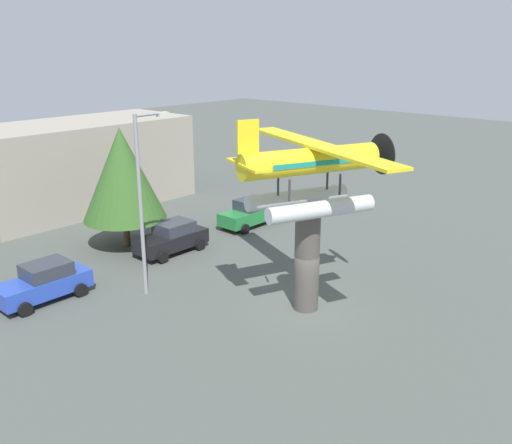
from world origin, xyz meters
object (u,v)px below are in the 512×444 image
Objects in this scene: car_mid_blue at (44,282)px; floatplane_monument at (312,172)px; tree_east at (122,174)px; display_pedestal at (307,261)px; storefront_building at (81,165)px; streetlight_primary at (143,194)px; car_distant_green at (250,213)px; car_far_black at (172,238)px.

floatplane_monument is at bearing 128.47° from car_mid_blue.
display_pedestal is at bearing -87.29° from tree_east.
car_mid_blue is 16.07m from storefront_building.
streetlight_primary is 1.22× the size of tree_east.
car_distant_green is at bearing 54.74° from display_pedestal.
car_far_black is at bearing 87.00° from display_pedestal.
streetlight_primary is (-3.79, 6.58, -1.35)m from floatplane_monument.
display_pedestal is 0.30× the size of storefront_building.
floatplane_monument is 12.82m from tree_east.
car_mid_blue is at bearing 128.16° from display_pedestal.
car_distant_green is (14.40, 0.48, 0.00)m from car_mid_blue.
car_far_black is 0.27× the size of storefront_building.
display_pedestal is at bearing 54.74° from car_distant_green.
display_pedestal is 0.45× the size of floatplane_monument.
car_mid_blue is (-7.40, 9.42, -1.39)m from display_pedestal.
floatplane_monument is at bearing -86.76° from tree_east.
display_pedestal is at bearing -60.65° from streetlight_primary.
streetlight_primary is 0.55× the size of storefront_building.
car_far_black is at bearing 110.26° from floatplane_monument.
storefront_building is at bearing 68.69° from streetlight_primary.
car_distant_green is at bearing -178.08° from car_mid_blue.
streetlight_primary is (-3.67, 6.53, 2.59)m from display_pedestal.
display_pedestal reaches higher than car_distant_green.
tree_east reaches higher than display_pedestal.
display_pedestal is 1.08× the size of car_far_black.
display_pedestal is 1.08× the size of car_distant_green.
streetlight_primary is 16.70m from storefront_building.
streetlight_primary is at bearing 17.51° from car_distant_green.
car_mid_blue is at bearing 3.17° from car_far_black.
floatplane_monument is at bearing 55.34° from car_distant_green.
car_far_black is at bearing 38.44° from streetlight_primary.
floatplane_monument is at bearing 87.72° from car_far_black.
car_mid_blue is 0.61× the size of tree_east.
car_mid_blue is at bearing -127.80° from storefront_building.
car_mid_blue is at bearing 1.92° from car_distant_green.
car_mid_blue is at bearing -154.89° from tree_east.
storefront_building reaches higher than car_distant_green.
tree_east is (-2.96, -9.40, 1.26)m from storefront_building.
floatplane_monument reaches higher than car_mid_blue.
streetlight_primary is (-4.19, -3.32, 3.98)m from car_far_black.
storefront_building is 2.21× the size of tree_east.
tree_east is at bearing -107.48° from storefront_building.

